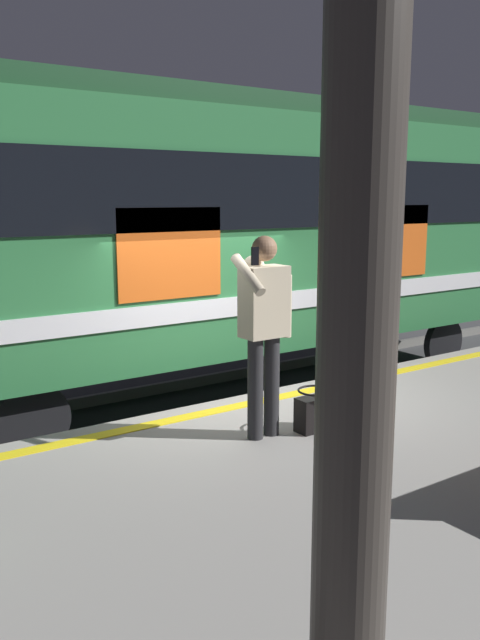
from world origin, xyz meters
TOP-DOWN VIEW (x-y plane):
  - ground_plane at (0.00, 0.00)m, footprint 25.16×25.16m
  - platform at (0.00, 2.42)m, footprint 13.06×4.84m
  - safety_line at (0.00, 0.30)m, footprint 12.80×0.16m
  - track_rail_near at (0.00, -1.67)m, footprint 16.98×0.08m
  - track_rail_far at (0.00, -3.11)m, footprint 16.98×0.08m
  - train_carriage at (-1.45, -2.38)m, footprint 10.60×2.81m
  - passenger at (0.65, 1.13)m, footprint 0.57×0.55m
  - handbag at (0.16, 1.29)m, footprint 0.38×0.34m
  - station_column at (2.25, 3.88)m, footprint 0.31×0.31m

SIDE VIEW (x-z plane):
  - ground_plane at x=0.00m, z-range 0.00..0.00m
  - track_rail_near at x=0.00m, z-range 0.00..0.16m
  - track_rail_far at x=0.00m, z-range 0.00..0.16m
  - platform at x=0.00m, z-range 0.00..0.86m
  - safety_line at x=0.00m, z-range 0.86..0.87m
  - handbag at x=0.16m, z-range 0.84..1.23m
  - passenger at x=0.65m, z-range 1.03..2.82m
  - train_carriage at x=-1.45m, z-range 0.54..4.66m
  - station_column at x=2.25m, z-range 0.86..4.86m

